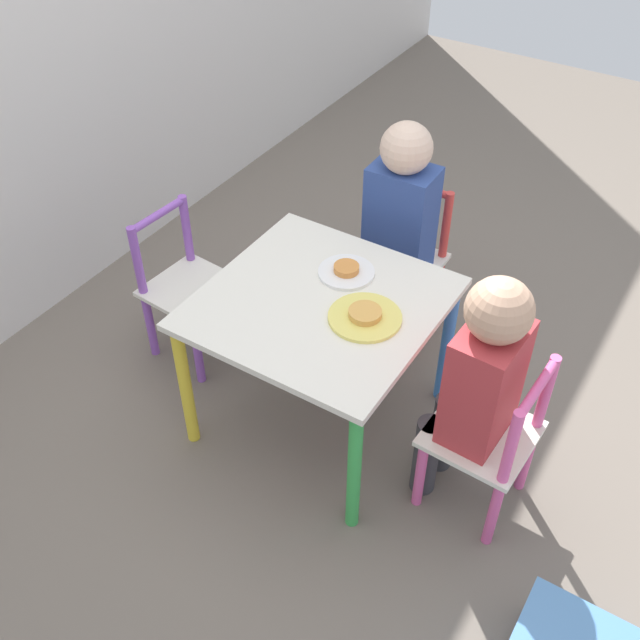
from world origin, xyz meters
TOP-DOWN VIEW (x-y plane):
  - ground_plane at (0.00, 0.00)m, footprint 6.00×6.00m
  - kids_table at (0.00, 0.00)m, footprint 0.61×0.61m
  - chair_pink at (-0.02, -0.53)m, footprint 0.27×0.27m
  - chair_red at (0.53, 0.01)m, footprint 0.26×0.26m
  - chair_purple at (0.04, 0.53)m, footprint 0.28×0.28m
  - child_front at (-0.02, -0.47)m, footprint 0.21×0.22m
  - child_right at (0.47, 0.01)m, footprint 0.21×0.20m
  - plate_front at (-0.00, -0.14)m, footprint 0.19×0.19m
  - plate_right at (0.14, 0.00)m, footprint 0.16×0.16m

SIDE VIEW (x-z plane):
  - ground_plane at x=0.00m, z-range 0.00..0.00m
  - chair_pink at x=-0.02m, z-range -0.01..0.50m
  - chair_red at x=0.53m, z-range -0.01..0.50m
  - chair_purple at x=0.04m, z-range -0.01..0.50m
  - kids_table at x=0.00m, z-range 0.17..0.63m
  - child_front at x=-0.02m, z-range 0.07..0.82m
  - child_right at x=0.47m, z-range 0.07..0.84m
  - plate_front at x=0.00m, z-range 0.46..0.49m
  - plate_right at x=0.14m, z-range 0.46..0.49m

